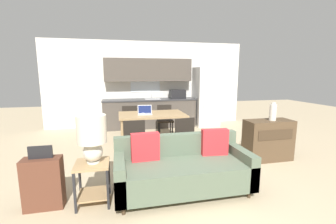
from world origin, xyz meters
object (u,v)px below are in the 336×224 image
couch (182,168)px  table_lamp (92,135)px  suitcase (43,183)px  laptop (145,112)px  refrigerator (206,97)px  credenza (268,140)px  dining_table (152,116)px  dining_chair_far_right (165,118)px  dining_chair_near_left (134,138)px  vase (273,112)px  dining_chair_near_right (182,135)px  side_table (93,176)px  dining_chair_far_left (130,120)px

couch → table_lamp: 1.34m
couch → suitcase: (-1.81, -0.04, -0.00)m
couch → laptop: (-0.27, 2.10, 0.49)m
refrigerator → credenza: (0.03, -3.17, -0.55)m
dining_table → dining_chair_far_right: dining_chair_far_right is taller
dining_chair_near_left → dining_chair_far_right: size_ratio=1.00×
vase → dining_chair_near_right: bearing=162.9°
side_table → dining_chair_far_right: 3.43m
couch → dining_chair_far_right: 3.00m
dining_chair_near_right → laptop: bearing=-57.7°
refrigerator → suitcase: (-3.77, -3.99, -0.61)m
dining_chair_far_left → dining_table: bearing=-54.1°
table_lamp → dining_chair_near_left: table_lamp is taller
vase → dining_chair_far_left: bearing=139.9°
refrigerator → dining_chair_far_left: (-2.54, -0.98, -0.47)m
dining_table → dining_chair_near_left: bearing=-119.9°
credenza → laptop: laptop is taller
table_lamp → laptop: bearing=66.6°
dining_chair_far_right → dining_chair_far_left: (-0.96, -0.00, 0.00)m
laptop → couch: bearing=-78.2°
dining_chair_near_left → dining_chair_far_left: same height
laptop → suitcase: bearing=-121.4°
dining_chair_near_left → dining_chair_far_left: bearing=-90.9°
side_table → dining_chair_near_right: 2.08m
suitcase → table_lamp: bearing=-0.8°
dining_table → dining_chair_far_right: 1.02m
dining_table → dining_chair_near_right: (0.49, -0.83, -0.24)m
side_table → dining_chair_far_left: (0.64, 3.03, 0.10)m
credenza → vase: size_ratio=2.59×
dining_table → vase: size_ratio=4.25×
dining_chair_far_right → refrigerator: bearing=36.0°
refrigerator → dining_chair_far_left: refrigerator is taller
refrigerator → table_lamp: bearing=-128.3°
couch → dining_chair_far_left: bearing=101.1°
refrigerator → dining_chair_far_right: refrigerator is taller
couch → side_table: size_ratio=3.44×
dining_chair_near_left → dining_table: bearing=-120.5°
refrigerator → couch: 4.45m
side_table → dining_chair_far_left: size_ratio=0.66×
dining_table → laptop: size_ratio=4.43×
refrigerator → dining_table: size_ratio=1.26×
vase → dining_chair_near_left: vase is taller
couch → dining_chair_near_left: bearing=114.8°
couch → dining_chair_far_right: couch is taller
refrigerator → dining_chair_far_left: bearing=-158.9°
dining_table → credenza: credenza is taller
refrigerator → credenza: size_ratio=2.06×
side_table → vase: bearing=14.2°
suitcase → couch: bearing=1.2°
vase → suitcase: (-3.85, -0.81, -0.62)m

